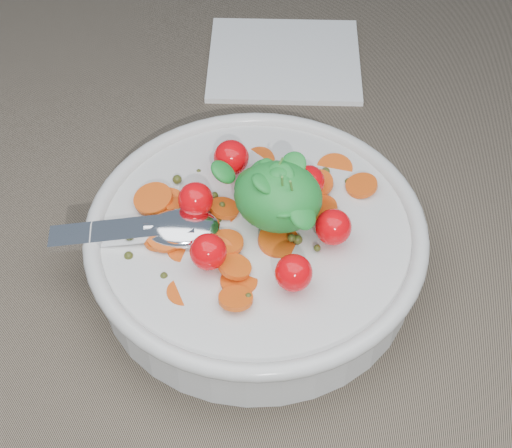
# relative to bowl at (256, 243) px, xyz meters

# --- Properties ---
(ground) EXTENTS (6.00, 6.00, 0.00)m
(ground) POSITION_rel_bowl_xyz_m (-0.03, -0.00, -0.03)
(ground) COLOR #746653
(ground) RESTS_ON ground
(bowl) EXTENTS (0.26, 0.24, 0.10)m
(bowl) POSITION_rel_bowl_xyz_m (0.00, 0.00, 0.00)
(bowl) COLOR silver
(bowl) RESTS_ON ground
(napkin) EXTENTS (0.16, 0.15, 0.01)m
(napkin) POSITION_rel_bowl_xyz_m (-0.04, 0.24, -0.03)
(napkin) COLOR white
(napkin) RESTS_ON ground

